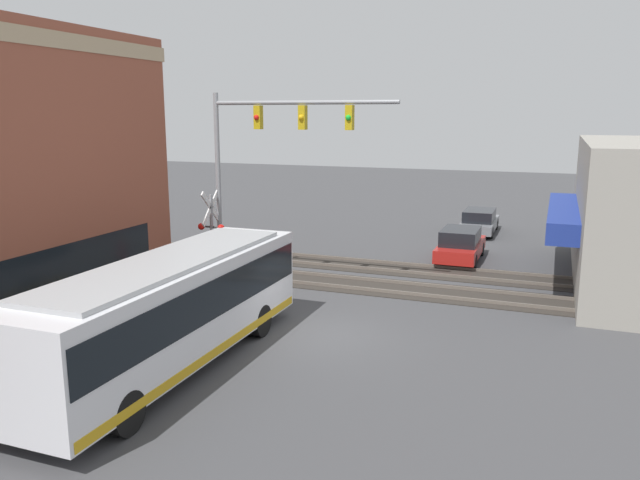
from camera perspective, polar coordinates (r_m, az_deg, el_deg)
ground_plane at (r=19.56m, az=-0.16°, el=-8.75°), size 120.00×120.00×0.00m
city_bus at (r=17.16m, az=-13.50°, el=-6.11°), size 10.47×2.59×3.03m
traffic_signal_gantry at (r=24.49m, az=-4.92°, el=8.71°), size 0.42×7.52×7.57m
crossing_signal at (r=25.38m, az=-9.88°, el=1.17°), size 1.41×1.18×3.81m
rail_track_near at (r=24.97m, az=4.79°, el=-4.21°), size 2.60×60.00×0.15m
rail_track_far at (r=27.96m, az=6.61°, el=-2.54°), size 2.60×60.00×0.15m
parked_car_red at (r=29.80m, az=12.72°, el=-0.52°), size 4.48×1.82×1.54m
parked_car_grey at (r=36.95m, az=14.36°, el=1.60°), size 4.65×1.82×1.39m
pedestrian_at_crossing at (r=24.33m, az=-8.20°, el=-2.51°), size 0.34×0.34×1.81m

